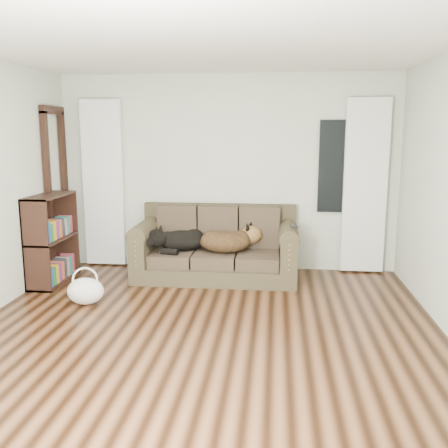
# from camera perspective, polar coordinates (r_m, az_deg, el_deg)

# --- Properties ---
(floor) EXTENTS (5.00, 5.00, 0.00)m
(floor) POSITION_cam_1_polar(r_m,az_deg,el_deg) (4.62, -2.76, -13.19)
(floor) COLOR black
(floor) RESTS_ON ground
(ceiling) EXTENTS (5.00, 5.00, 0.00)m
(ceiling) POSITION_cam_1_polar(r_m,az_deg,el_deg) (4.29, -3.09, 20.51)
(ceiling) COLOR white
(ceiling) RESTS_ON ground
(wall_back) EXTENTS (4.50, 0.04, 2.60)m
(wall_back) POSITION_cam_1_polar(r_m,az_deg,el_deg) (6.73, 0.40, 5.83)
(wall_back) COLOR beige
(wall_back) RESTS_ON ground
(curtain_left) EXTENTS (0.55, 0.08, 2.25)m
(curtain_left) POSITION_cam_1_polar(r_m,az_deg,el_deg) (7.04, -13.62, 4.52)
(curtain_left) COLOR white
(curtain_left) RESTS_ON ground
(curtain_right) EXTENTS (0.55, 0.08, 2.25)m
(curtain_right) POSITION_cam_1_polar(r_m,az_deg,el_deg) (6.73, 15.81, 4.15)
(curtain_right) COLOR white
(curtain_right) RESTS_ON ground
(window_pane) EXTENTS (0.50, 0.03, 1.20)m
(window_pane) POSITION_cam_1_polar(r_m,az_deg,el_deg) (6.70, 12.88, 6.41)
(window_pane) COLOR black
(window_pane) RESTS_ON wall_back
(door_casing) EXTENTS (0.07, 0.60, 2.10)m
(door_casing) POSITION_cam_1_polar(r_m,az_deg,el_deg) (6.90, -18.54, 3.31)
(door_casing) COLOR black
(door_casing) RESTS_ON ground
(sofa) EXTENTS (2.04, 0.88, 0.83)m
(sofa) POSITION_cam_1_polar(r_m,az_deg,el_deg) (6.35, -0.93, -2.22)
(sofa) COLOR #322B1C
(sofa) RESTS_ON floor
(dog_black_lab) EXTENTS (0.70, 0.56, 0.26)m
(dog_black_lab) POSITION_cam_1_polar(r_m,az_deg,el_deg) (6.41, -5.15, -1.88)
(dog_black_lab) COLOR black
(dog_black_lab) RESTS_ON sofa
(dog_shepherd) EXTENTS (0.69, 0.51, 0.29)m
(dog_shepherd) POSITION_cam_1_polar(r_m,az_deg,el_deg) (6.32, 0.48, -1.92)
(dog_shepherd) COLOR black
(dog_shepherd) RESTS_ON sofa
(tv_remote) EXTENTS (0.09, 0.20, 0.02)m
(tv_remote) POSITION_cam_1_polar(r_m,az_deg,el_deg) (6.07, 8.06, -0.23)
(tv_remote) COLOR black
(tv_remote) RESTS_ON sofa
(tote_bag) EXTENTS (0.43, 0.35, 0.29)m
(tote_bag) POSITION_cam_1_polar(r_m,az_deg,el_deg) (5.67, -15.55, -7.26)
(tote_bag) COLOR silver
(tote_bag) RESTS_ON floor
(bookshelf) EXTENTS (0.38, 0.90, 1.10)m
(bookshelf) POSITION_cam_1_polar(r_m,az_deg,el_deg) (6.52, -19.07, -2.03)
(bookshelf) COLOR black
(bookshelf) RESTS_ON floor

